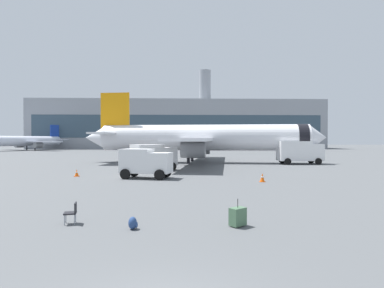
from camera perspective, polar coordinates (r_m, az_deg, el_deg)
airplane_at_gate at (r=47.72m, az=1.81°, el=1.08°), size 35.73×32.36×10.50m
airplane_taxiing at (r=112.62m, az=-27.06°, el=0.46°), size 24.16×26.20×8.32m
service_truck at (r=35.76m, az=-6.80°, el=-2.13°), size 5.17×4.60×2.90m
fuel_truck at (r=47.39m, az=18.35°, el=-1.24°), size 6.01×2.74×3.20m
cargo_van at (r=28.95m, az=-8.19°, el=-3.14°), size 4.74×3.18×2.60m
safety_cone_near at (r=32.04m, az=-19.62°, el=-4.81°), size 0.44×0.44×0.67m
safety_cone_mid at (r=26.98m, az=12.27°, el=-5.79°), size 0.44×0.44×0.71m
safety_cone_far at (r=45.58m, az=-9.96°, el=-3.09°), size 0.44×0.44×0.69m
rolling_suitcase at (r=13.26m, az=8.05°, el=-12.52°), size 0.75×0.71×1.10m
traveller_backpack at (r=12.97m, az=-10.34°, el=-13.55°), size 0.36×0.40×0.48m
gate_chair at (r=14.35m, az=-20.35°, el=-11.09°), size 0.57×0.57×0.86m
terminal_building at (r=123.91m, az=-2.39°, el=3.40°), size 106.96×19.69×29.82m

